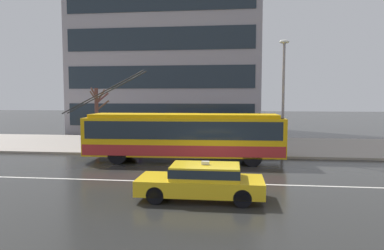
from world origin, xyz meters
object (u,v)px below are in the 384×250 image
at_px(street_lamp, 283,88).
at_px(street_tree_bare, 97,114).
at_px(pedestrian_walking_past, 256,129).
at_px(taxi_oncoming_near, 202,180).
at_px(pedestrian_waiting_by_pole, 173,137).
at_px(pedestrian_at_shelter, 141,126).
at_px(trolleybus, 184,135).
at_px(pedestrian_approaching_curb, 129,129).

height_order(street_lamp, street_tree_bare, street_lamp).
bearing_deg(street_lamp, pedestrian_walking_past, 152.38).
bearing_deg(taxi_oncoming_near, pedestrian_waiting_by_pole, 105.75).
bearing_deg(street_tree_bare, pedestrian_at_shelter, 5.85).
relative_size(street_lamp, street_tree_bare, 1.67).
relative_size(taxi_oncoming_near, street_tree_bare, 1.07).
relative_size(taxi_oncoming_near, pedestrian_at_shelter, 2.26).
distance_m(trolleybus, pedestrian_at_shelter, 5.51).
bearing_deg(street_lamp, pedestrian_at_shelter, 168.85).
distance_m(pedestrian_at_shelter, pedestrian_walking_past, 7.99).
bearing_deg(pedestrian_at_shelter, street_tree_bare, -174.15).
relative_size(taxi_oncoming_near, pedestrian_waiting_by_pole, 2.67).
bearing_deg(pedestrian_waiting_by_pole, pedestrian_walking_past, 5.54).
distance_m(taxi_oncoming_near, pedestrian_walking_past, 10.70).
bearing_deg(pedestrian_approaching_curb, pedestrian_at_shelter, 82.42).
height_order(taxi_oncoming_near, street_lamp, street_lamp).
relative_size(pedestrian_approaching_curb, street_lamp, 0.28).
bearing_deg(pedestrian_approaching_curb, trolleybus, -28.48).
relative_size(pedestrian_approaching_curb, street_tree_bare, 0.47).
distance_m(trolleybus, street_lamp, 6.81).
distance_m(taxi_oncoming_near, pedestrian_approaching_curb, 10.99).
bearing_deg(pedestrian_waiting_by_pole, street_tree_bare, 167.30).
relative_size(pedestrian_approaching_curb, pedestrian_walking_past, 1.00).
relative_size(trolleybus, pedestrian_at_shelter, 6.35).
bearing_deg(pedestrian_approaching_curb, taxi_oncoming_near, -59.20).
distance_m(taxi_oncoming_near, street_lamp, 10.98).
bearing_deg(pedestrian_at_shelter, trolleybus, -48.35).
bearing_deg(pedestrian_at_shelter, taxi_oncoming_near, -64.88).
distance_m(taxi_oncoming_near, pedestrian_at_shelter, 12.62).
bearing_deg(street_lamp, pedestrian_waiting_by_pole, 177.60).
relative_size(trolleybus, street_tree_bare, 3.02).
relative_size(pedestrian_waiting_by_pole, street_tree_bare, 0.40).
bearing_deg(street_lamp, taxi_oncoming_near, -113.41).
relative_size(pedestrian_waiting_by_pole, street_lamp, 0.24).
xyz_separation_m(taxi_oncoming_near, pedestrian_waiting_by_pole, (-2.77, 9.82, 0.44)).
relative_size(pedestrian_at_shelter, pedestrian_waiting_by_pole, 1.19).
relative_size(trolleybus, pedestrian_walking_past, 6.47).
relative_size(taxi_oncoming_near, pedestrian_walking_past, 2.30).
bearing_deg(pedestrian_approaching_curb, pedestrian_waiting_by_pole, 8.23).
xyz_separation_m(taxi_oncoming_near, pedestrian_approaching_curb, (-5.61, 9.41, 0.97)).
height_order(pedestrian_walking_past, pedestrian_waiting_by_pole, pedestrian_walking_past).
height_order(trolleybus, pedestrian_walking_past, trolleybus).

